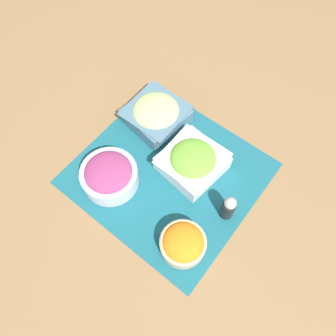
{
  "coord_description": "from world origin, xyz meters",
  "views": [
    {
      "loc": [
        0.26,
        -0.33,
        0.85
      ],
      "look_at": [
        0.0,
        0.0,
        0.03
      ],
      "focal_mm": 35.0,
      "sensor_mm": 36.0,
      "label": 1
    }
  ],
  "objects_px": {
    "cucumber_bowl": "(156,114)",
    "pepper_shaker": "(228,208)",
    "onion_bowl": "(109,175)",
    "carrot_bowl": "(183,243)",
    "lettuce_bowl": "(192,161)"
  },
  "relations": [
    {
      "from": "cucumber_bowl",
      "to": "pepper_shaker",
      "type": "xyz_separation_m",
      "value": [
        0.34,
        -0.12,
        0.01
      ]
    },
    {
      "from": "pepper_shaker",
      "to": "onion_bowl",
      "type": "bearing_deg",
      "value": -158.95
    },
    {
      "from": "onion_bowl",
      "to": "carrot_bowl",
      "type": "relative_size",
      "value": 1.33
    },
    {
      "from": "cucumber_bowl",
      "to": "lettuce_bowl",
      "type": "xyz_separation_m",
      "value": [
        0.19,
        -0.07,
        0.0
      ]
    },
    {
      "from": "onion_bowl",
      "to": "pepper_shaker",
      "type": "xyz_separation_m",
      "value": [
        0.31,
        0.12,
        0.0
      ]
    },
    {
      "from": "carrot_bowl",
      "to": "pepper_shaker",
      "type": "xyz_separation_m",
      "value": [
        0.04,
        0.14,
        0.01
      ]
    },
    {
      "from": "lettuce_bowl",
      "to": "onion_bowl",
      "type": "relative_size",
      "value": 1.12
    },
    {
      "from": "onion_bowl",
      "to": "pepper_shaker",
      "type": "height_order",
      "value": "pepper_shaker"
    },
    {
      "from": "lettuce_bowl",
      "to": "onion_bowl",
      "type": "bearing_deg",
      "value": -130.77
    },
    {
      "from": "onion_bowl",
      "to": "pepper_shaker",
      "type": "distance_m",
      "value": 0.33
    },
    {
      "from": "lettuce_bowl",
      "to": "onion_bowl",
      "type": "distance_m",
      "value": 0.23
    },
    {
      "from": "lettuce_bowl",
      "to": "carrot_bowl",
      "type": "height_order",
      "value": "lettuce_bowl"
    },
    {
      "from": "lettuce_bowl",
      "to": "pepper_shaker",
      "type": "height_order",
      "value": "pepper_shaker"
    },
    {
      "from": "carrot_bowl",
      "to": "onion_bowl",
      "type": "bearing_deg",
      "value": 175.16
    },
    {
      "from": "cucumber_bowl",
      "to": "carrot_bowl",
      "type": "bearing_deg",
      "value": -41.18
    }
  ]
}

